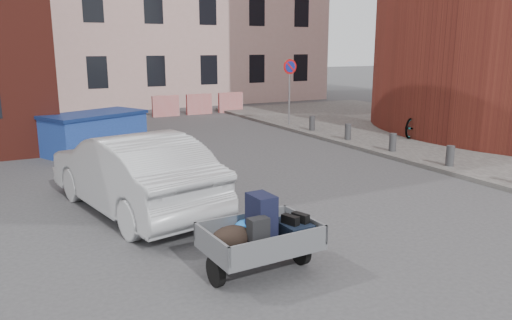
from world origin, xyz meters
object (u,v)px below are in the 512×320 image
dumpster (95,133)px  trailer (260,235)px  silver_car (132,172)px  bicycle (417,120)px

dumpster → trailer: bearing=-112.0°
trailer → dumpster: (-0.50, 9.95, 0.03)m
silver_car → bicycle: bearing=-174.7°
trailer → silver_car: bearing=100.4°
dumpster → silver_car: (-0.37, -6.16, 0.16)m
trailer → silver_car: silver_car is taller
trailer → dumpster: 9.96m
dumpster → bicycle: size_ratio=1.60×
dumpster → silver_car: 6.18m
silver_car → bicycle: (11.06, 3.25, -0.12)m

